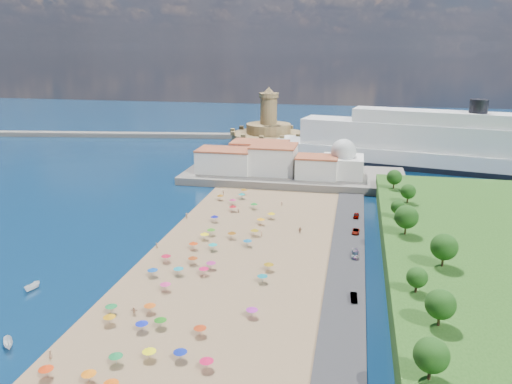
# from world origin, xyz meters

# --- Properties ---
(ground) EXTENTS (700.00, 700.00, 0.00)m
(ground) POSITION_xyz_m (0.00, 0.00, 0.00)
(ground) COLOR #071938
(ground) RESTS_ON ground
(terrace) EXTENTS (90.00, 36.00, 3.00)m
(terrace) POSITION_xyz_m (10.00, 73.00, 1.50)
(terrace) COLOR #59544C
(terrace) RESTS_ON ground
(jetty) EXTENTS (18.00, 70.00, 2.40)m
(jetty) POSITION_xyz_m (-12.00, 108.00, 1.20)
(jetty) COLOR #59544C
(jetty) RESTS_ON ground
(breakwater) EXTENTS (199.03, 34.77, 2.60)m
(breakwater) POSITION_xyz_m (-110.00, 153.00, 1.30)
(breakwater) COLOR #59544C
(breakwater) RESTS_ON ground
(waterfront_buildings) EXTENTS (57.00, 29.00, 11.00)m
(waterfront_buildings) POSITION_xyz_m (-3.05, 73.64, 7.88)
(waterfront_buildings) COLOR silver
(waterfront_buildings) RESTS_ON terrace
(domed_building) EXTENTS (16.00, 16.00, 15.00)m
(domed_building) POSITION_xyz_m (30.00, 71.00, 8.97)
(domed_building) COLOR silver
(domed_building) RESTS_ON terrace
(fortress) EXTENTS (40.00, 40.00, 32.40)m
(fortress) POSITION_xyz_m (-12.00, 138.00, 6.68)
(fortress) COLOR #9A844D
(fortress) RESTS_ON ground
(cruise_ship) EXTENTS (145.64, 50.59, 31.53)m
(cruise_ship) POSITION_xyz_m (66.35, 106.02, 9.34)
(cruise_ship) COLOR black
(cruise_ship) RESTS_ON ground
(beach_parasols) EXTENTS (31.82, 114.37, 2.20)m
(beach_parasols) POSITION_xyz_m (-1.08, -16.16, 2.15)
(beach_parasols) COLOR gray
(beach_parasols) RESTS_ON beach
(beachgoers) EXTENTS (38.42, 104.41, 1.89)m
(beachgoers) POSITION_xyz_m (-1.43, 5.50, 1.14)
(beachgoers) COLOR tan
(beachgoers) RESTS_ON beach
(moored_boats) EXTENTS (12.77, 25.13, 1.62)m
(moored_boats) POSITION_xyz_m (-30.48, -46.13, 0.81)
(moored_boats) COLOR white
(moored_boats) RESTS_ON ground
(parked_cars) EXTENTS (2.28, 58.72, 1.43)m
(parked_cars) POSITION_xyz_m (36.00, 3.59, 1.37)
(parked_cars) COLOR gray
(parked_cars) RESTS_ON promenade
(hillside_trees) EXTENTS (13.51, 109.96, 7.82)m
(hillside_trees) POSITION_xyz_m (49.88, -9.25, 10.16)
(hillside_trees) COLOR #382314
(hillside_trees) RESTS_ON hillside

